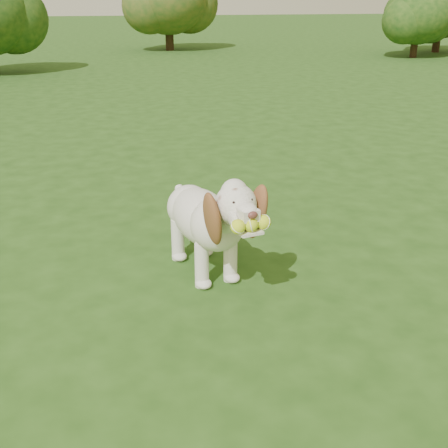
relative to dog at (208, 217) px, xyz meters
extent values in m
plane|color=#1F4112|center=(-0.20, -0.32, -0.35)|extent=(80.00, 80.00, 0.00)
ellipsoid|color=silver|center=(-0.02, 0.09, -0.03)|extent=(0.41, 0.61, 0.30)
ellipsoid|color=silver|center=(0.03, -0.12, 0.00)|extent=(0.35, 0.35, 0.29)
ellipsoid|color=silver|center=(-0.06, 0.28, -0.04)|extent=(0.32, 0.32, 0.26)
cylinder|color=silver|center=(0.05, -0.23, 0.08)|extent=(0.20, 0.26, 0.23)
sphere|color=silver|center=(0.08, -0.33, 0.19)|extent=(0.25, 0.25, 0.20)
sphere|color=silver|center=(0.07, -0.32, 0.25)|extent=(0.16, 0.16, 0.13)
cube|color=silver|center=(0.10, -0.45, 0.19)|extent=(0.11, 0.14, 0.06)
ellipsoid|color=#592D28|center=(0.12, -0.51, 0.20)|extent=(0.05, 0.04, 0.04)
cube|color=silver|center=(0.11, -0.46, 0.10)|extent=(0.14, 0.15, 0.01)
ellipsoid|color=brown|center=(-0.04, -0.35, 0.13)|extent=(0.14, 0.21, 0.31)
ellipsoid|color=brown|center=(0.19, -0.30, 0.13)|extent=(0.15, 0.19, 0.31)
cylinder|color=silver|center=(-0.09, 0.40, -0.01)|extent=(0.08, 0.15, 0.11)
cylinder|color=silver|center=(-0.06, -0.12, -0.23)|extent=(0.09, 0.09, 0.26)
cylinder|color=silver|center=(0.11, -0.08, -0.23)|extent=(0.09, 0.09, 0.26)
cylinder|color=silver|center=(-0.14, 0.24, -0.23)|extent=(0.09, 0.09, 0.26)
cylinder|color=silver|center=(0.02, 0.28, -0.23)|extent=(0.09, 0.09, 0.26)
sphere|color=#C4E91D|center=(0.05, -0.51, 0.15)|extent=(0.08, 0.08, 0.07)
sphere|color=#C4E91D|center=(0.11, -0.49, 0.15)|extent=(0.08, 0.08, 0.07)
sphere|color=#C4E91D|center=(0.18, -0.48, 0.15)|extent=(0.08, 0.08, 0.07)
cylinder|color=#382314|center=(1.29, 13.47, 0.01)|extent=(0.23, 0.23, 0.73)
cylinder|color=#382314|center=(8.25, 11.51, -0.04)|extent=(0.19, 0.19, 0.63)
ellipsoid|color=#153C12|center=(8.25, 11.51, 0.79)|extent=(1.88, 1.88, 1.60)
cylinder|color=#382314|center=(6.98, 10.40, -0.08)|extent=(0.17, 0.17, 0.54)
ellipsoid|color=#153C12|center=(6.98, 10.40, 0.64)|extent=(1.63, 1.63, 1.39)
camera|label=1|loc=(-0.48, -2.80, 1.13)|focal=45.00mm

